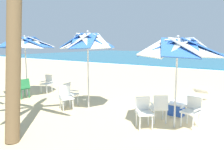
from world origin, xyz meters
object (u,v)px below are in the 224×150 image
beach_umbrella_1 (88,42)px  sun_lounger_1 (191,97)px  plastic_chair_5 (24,87)px  plastic_chair_3 (70,93)px  plastic_chair_1 (192,110)px  plastic_chair_0 (144,110)px  plastic_chair_6 (47,83)px  beach_umbrella_0 (178,48)px  plastic_chair_4 (66,96)px  plastic_chair_2 (160,106)px  beach_umbrella_2 (25,43)px  cooler_box (176,109)px

beach_umbrella_1 → sun_lounger_1: (2.94, 2.70, -2.12)m
plastic_chair_5 → plastic_chair_3: bearing=8.5°
plastic_chair_1 → plastic_chair_3: same height
plastic_chair_0 → plastic_chair_6: size_ratio=1.00×
plastic_chair_3 → sun_lounger_1: plastic_chair_3 is taller
beach_umbrella_0 → plastic_chair_3: (-4.02, -0.12, -1.74)m
plastic_chair_4 → plastic_chair_5: bearing=178.2°
sun_lounger_1 → plastic_chair_2: bearing=-95.0°
beach_umbrella_1 → plastic_chair_3: size_ratio=3.25×
plastic_chair_2 → beach_umbrella_2: beach_umbrella_2 is taller
plastic_chair_1 → cooler_box: (-0.67, 0.71, -0.30)m
plastic_chair_5 → sun_lounger_1: size_ratio=0.39×
beach_umbrella_1 → cooler_box: bearing=19.5°
plastic_chair_1 → plastic_chair_4: size_ratio=1.00×
beach_umbrella_2 → cooler_box: beach_umbrella_2 is taller
plastic_chair_1 → plastic_chair_2: size_ratio=1.00×
beach_umbrella_0 → plastic_chair_3: bearing=-178.3°
plastic_chair_4 → beach_umbrella_2: 3.66m
plastic_chair_2 → plastic_chair_6: 6.02m
sun_lounger_1 → cooler_box: size_ratio=4.44×
beach_umbrella_2 → plastic_chair_2: bearing=1.3°
plastic_chair_5 → cooler_box: plastic_chair_5 is taller
beach_umbrella_0 → sun_lounger_1: (-0.27, 2.74, -1.95)m
plastic_chair_4 → plastic_chair_5: (-2.68, 0.09, 0.00)m
plastic_chair_0 → cooler_box: size_ratio=1.73×
plastic_chair_1 → beach_umbrella_1: 4.07m
beach_umbrella_0 → beach_umbrella_2: size_ratio=0.95×
plastic_chair_0 → sun_lounger_1: bearing=82.1°
plastic_chair_2 → beach_umbrella_1: size_ratio=0.31×
plastic_chair_5 → plastic_chair_0: bearing=-0.1°
plastic_chair_4 → beach_umbrella_2: bearing=170.0°
plastic_chair_0 → plastic_chair_6: 5.91m
beach_umbrella_1 → plastic_chair_5: beach_umbrella_1 is taller
beach_umbrella_0 → plastic_chair_5: beach_umbrella_0 is taller
plastic_chair_2 → beach_umbrella_1: (-2.71, -0.09, 1.91)m
plastic_chair_1 → beach_umbrella_2: beach_umbrella_2 is taller
plastic_chair_3 → beach_umbrella_2: beach_umbrella_2 is taller
plastic_chair_3 → plastic_chair_4: size_ratio=1.00×
plastic_chair_0 → plastic_chair_4: bearing=-178.6°
plastic_chair_0 → beach_umbrella_2: size_ratio=0.32×
plastic_chair_5 → plastic_chair_6: bearing=92.1°
beach_umbrella_0 → plastic_chair_3: beach_umbrella_0 is taller
plastic_chair_6 → sun_lounger_1: plastic_chair_6 is taller
beach_umbrella_1 → plastic_chair_5: 3.78m
beach_umbrella_2 → cooler_box: bearing=9.4°
plastic_chair_0 → plastic_chair_1: 1.38m
plastic_chair_4 → sun_lounger_1: (3.48, 3.30, -0.22)m
beach_umbrella_1 → beach_umbrella_2: beach_umbrella_1 is taller
plastic_chair_0 → sun_lounger_1: 3.27m
plastic_chair_3 → plastic_chair_5: (-2.41, -0.36, 0.00)m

